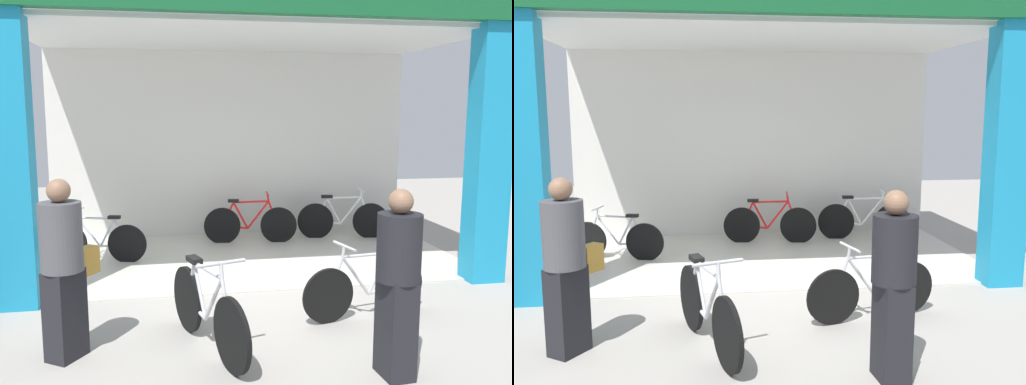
% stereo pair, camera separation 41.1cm
% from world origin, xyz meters
% --- Properties ---
extents(ground_plane, '(20.77, 20.77, 0.00)m').
position_xyz_m(ground_plane, '(0.00, 0.00, 0.00)').
color(ground_plane, '#9E9991').
rests_on(ground_plane, ground).
extents(shop_facade, '(6.59, 3.64, 3.99)m').
position_xyz_m(shop_facade, '(0.00, 1.80, 2.17)').
color(shop_facade, beige).
rests_on(shop_facade, ground).
extents(bicycle_inside_0, '(1.61, 0.45, 0.90)m').
position_xyz_m(bicycle_inside_0, '(1.88, 2.60, 0.36)').
color(bicycle_inside_0, black).
rests_on(bicycle_inside_0, ground).
extents(bicycle_inside_1, '(1.46, 0.45, 0.82)m').
position_xyz_m(bicycle_inside_1, '(-2.25, 1.76, 0.33)').
color(bicycle_inside_1, black).
rests_on(bicycle_inside_1, ground).
extents(bicycle_inside_2, '(1.59, 0.44, 0.88)m').
position_xyz_m(bicycle_inside_2, '(0.20, 2.53, 0.35)').
color(bicycle_inside_2, black).
rests_on(bicycle_inside_2, ground).
extents(bicycle_parked_0, '(1.52, 0.47, 0.85)m').
position_xyz_m(bicycle_parked_0, '(0.91, -0.99, 0.34)').
color(bicycle_parked_0, black).
rests_on(bicycle_parked_0, ground).
extents(bicycle_parked_1, '(0.63, 1.65, 0.95)m').
position_xyz_m(bicycle_parked_1, '(-0.89, -1.52, 0.38)').
color(bicycle_parked_1, black).
rests_on(bicycle_parked_1, ground).
extents(pedestrian_0, '(0.56, 0.66, 1.68)m').
position_xyz_m(pedestrian_0, '(-2.18, -1.47, 0.87)').
color(pedestrian_0, black).
rests_on(pedestrian_0, ground).
extents(pedestrian_2, '(0.40, 0.40, 1.64)m').
position_xyz_m(pedestrian_2, '(0.66, -2.33, 0.85)').
color(pedestrian_2, black).
rests_on(pedestrian_2, ground).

